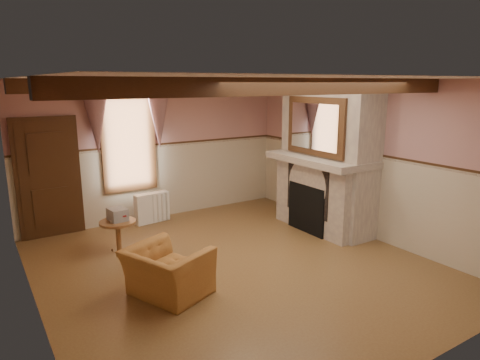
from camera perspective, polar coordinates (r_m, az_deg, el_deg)
floor at (r=6.68m, az=-0.56°, el=-11.39°), size 5.50×6.00×0.01m
ceiling at (r=6.09m, az=-0.62°, el=13.38°), size 5.50×6.00×0.01m
wall_back at (r=8.88m, az=-10.94°, el=3.94°), size 5.50×0.02×2.80m
wall_front at (r=4.11m, az=22.37°, el=-7.25°), size 5.50×0.02×2.80m
wall_left at (r=5.36m, az=-26.41°, el=-3.06°), size 0.02×6.00×2.80m
wall_right at (r=8.01m, az=16.33°, el=2.69°), size 0.02×6.00×2.80m
wainscot at (r=6.41m, az=-0.58°, el=-5.27°), size 5.50×6.00×1.50m
chair_rail at (r=6.22m, az=-0.59°, el=1.31°), size 5.50×6.00×0.08m
firebox at (r=8.11m, az=9.21°, el=-3.72°), size 0.20×0.95×0.90m
armchair at (r=5.80m, az=-9.63°, el=-11.98°), size 1.19×1.25×0.65m
side_table at (r=7.34m, az=-15.89°, el=-7.32°), size 0.76×0.76×0.55m
book_stack at (r=7.26m, az=-16.01°, el=-4.42°), size 0.29×0.34×0.20m
radiator at (r=8.75m, az=-11.65°, el=-3.63°), size 0.72×0.26×0.60m
bowl at (r=7.96m, az=11.43°, el=3.34°), size 0.34×0.34×0.08m
mantel_clock at (r=8.53m, az=7.73°, el=4.51°), size 0.14×0.24×0.20m
oil_lamp at (r=8.24m, az=9.47°, el=4.43°), size 0.11×0.11×0.28m
candle_red at (r=7.49m, az=15.00°, el=2.87°), size 0.06×0.06×0.16m
jar_yellow at (r=7.90m, az=11.81°, el=3.39°), size 0.06×0.06×0.12m
fireplace at (r=8.19m, az=11.68°, el=3.15°), size 0.85×2.00×2.80m
mantel at (r=8.07m, az=10.75°, el=2.77°), size 1.05×2.05×0.12m
overmantel_mirror at (r=7.86m, az=9.94°, el=7.03°), size 0.06×1.44×1.04m
door at (r=8.36m, az=-24.15°, el=0.03°), size 1.10×0.10×2.10m
window at (r=8.62m, az=-14.65°, el=5.16°), size 1.06×0.08×2.02m
window_drapes at (r=8.48m, az=-14.69°, el=9.12°), size 1.30×0.14×1.40m
ceiling_beam_front at (r=5.11m, az=6.70°, el=12.27°), size 5.50×0.18×0.20m
ceiling_beam_back at (r=7.14m, az=-5.86°, el=12.45°), size 5.50×0.18×0.20m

